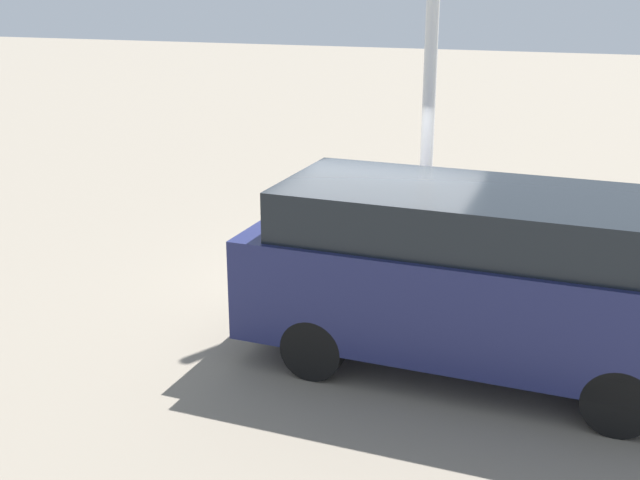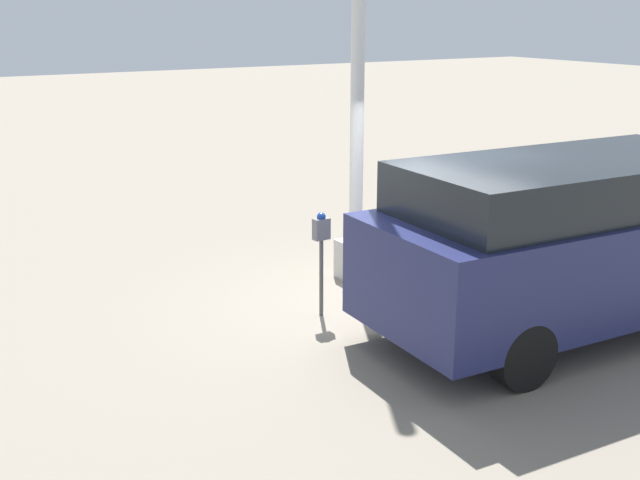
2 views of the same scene
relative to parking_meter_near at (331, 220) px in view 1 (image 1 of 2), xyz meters
name	(u,v)px [view 1 (image 1 of 2)]	position (x,y,z in m)	size (l,w,h in m)	color
ground_plane	(375,303)	(0.79, -0.46, -0.97)	(80.00, 80.00, 0.00)	gray
parking_meter_near	(331,220)	(0.00, 0.00, 0.00)	(0.21, 0.12, 1.31)	#4C4C4C
lamp_post	(429,103)	(1.13, 0.97, 1.56)	(0.44, 0.44, 6.80)	beige
parked_van	(474,273)	(2.29, -1.88, 0.16)	(5.15, 2.22, 2.06)	navy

